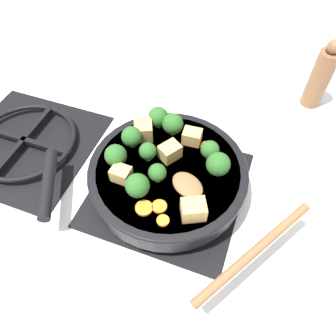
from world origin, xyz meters
name	(u,v)px	position (x,y,z in m)	size (l,w,h in m)	color
ground_plane	(168,189)	(0.00, 0.00, 0.00)	(2.40, 2.40, 0.00)	white
front_burner_grate	(168,186)	(0.00, 0.00, 0.01)	(0.31, 0.31, 0.03)	black
rear_burner_grate	(25,142)	(0.00, 0.36, 0.01)	(0.31, 0.31, 0.03)	black
skillet_pan	(167,174)	(0.00, 0.00, 0.05)	(0.34, 0.42, 0.05)	black
wooden_spoon	(226,223)	(-0.08, -0.14, 0.08)	(0.24, 0.26, 0.02)	brown
tofu_cube_center_large	(193,210)	(-0.08, -0.08, 0.09)	(0.04, 0.03, 0.03)	tan
tofu_cube_near_handle	(170,152)	(0.03, 0.01, 0.09)	(0.04, 0.03, 0.03)	tan
tofu_cube_east_chunk	(192,137)	(0.08, -0.02, 0.09)	(0.04, 0.03, 0.03)	tan
tofu_cube_west_chunk	(143,129)	(0.06, 0.08, 0.09)	(0.05, 0.04, 0.04)	tan
tofu_cube_back_piece	(121,174)	(-0.05, 0.07, 0.09)	(0.04, 0.03, 0.03)	tan
broccoli_floret_near_spoon	(132,137)	(0.03, 0.09, 0.10)	(0.04, 0.04, 0.05)	#709956
broccoli_floret_center_top	(148,151)	(0.01, 0.05, 0.10)	(0.04, 0.04, 0.04)	#709956
broccoli_floret_east_rim	(116,155)	(-0.03, 0.10, 0.10)	(0.04, 0.04, 0.05)	#709956
broccoli_floret_west_rim	(158,117)	(0.10, 0.06, 0.10)	(0.04, 0.04, 0.05)	#709956
broccoli_floret_north_edge	(137,186)	(-0.08, 0.03, 0.10)	(0.05, 0.05, 0.05)	#709956
broccoli_floret_south_cluster	(157,173)	(-0.03, 0.01, 0.10)	(0.03, 0.03, 0.04)	#709956
broccoli_floret_mid_floret	(210,150)	(0.05, -0.07, 0.10)	(0.04, 0.04, 0.04)	#709956
broccoli_floret_small_inner	(173,124)	(0.09, 0.02, 0.10)	(0.04, 0.04, 0.05)	#709956
broccoli_floret_tall_stem	(218,164)	(0.02, -0.09, 0.10)	(0.05, 0.05, 0.05)	#709956
carrot_slice_orange_thin	(163,221)	(-0.11, -0.03, 0.08)	(0.02, 0.02, 0.01)	orange
carrot_slice_near_center	(159,206)	(-0.09, -0.02, 0.08)	(0.03, 0.03, 0.01)	orange
carrot_slice_edge_slice	(207,146)	(0.08, -0.06, 0.08)	(0.03, 0.03, 0.01)	orange
carrot_slice_under_broccoli	(144,208)	(-0.10, 0.01, 0.08)	(0.03, 0.03, 0.01)	orange
pepper_mill	(321,77)	(0.39, -0.26, 0.08)	(0.05, 0.05, 0.18)	brown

